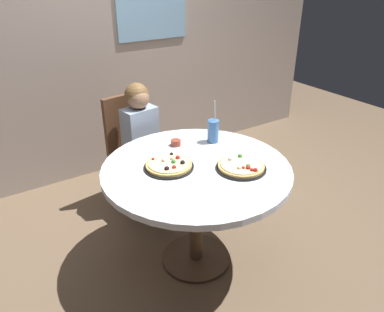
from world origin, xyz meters
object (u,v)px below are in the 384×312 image
object	(u,v)px
soda_cup	(213,131)
sauce_bowl	(176,143)
dining_table	(196,180)
chair_wooden	(134,146)
pizza_veggie	(241,166)
pizza_cheese	(169,165)
diner_child	(147,159)

from	to	relation	value
soda_cup	sauce_bowl	bearing A→B (deg)	159.95
dining_table	sauce_bowl	world-z (taller)	sauce_bowl
chair_wooden	pizza_veggie	bearing A→B (deg)	-78.32
chair_wooden	dining_table	bearing A→B (deg)	-89.17
pizza_veggie	pizza_cheese	size ratio (longest dim) A/B	1.00
chair_wooden	pizza_cheese	world-z (taller)	chair_wooden
pizza_veggie	pizza_cheese	distance (m)	0.44
diner_child	sauce_bowl	size ratio (longest dim) A/B	15.46
pizza_veggie	soda_cup	distance (m)	0.43
soda_cup	chair_wooden	bearing A→B (deg)	115.12
chair_wooden	diner_child	distance (m)	0.19
diner_child	soda_cup	distance (m)	0.66
pizza_cheese	sauce_bowl	bearing A→B (deg)	51.49
chair_wooden	soda_cup	world-z (taller)	soda_cup
chair_wooden	soda_cup	distance (m)	0.79
dining_table	pizza_veggie	world-z (taller)	pizza_veggie
diner_child	pizza_cheese	size ratio (longest dim) A/B	3.50
diner_child	sauce_bowl	world-z (taller)	diner_child
dining_table	chair_wooden	world-z (taller)	chair_wooden
chair_wooden	pizza_cheese	bearing A→B (deg)	-99.50
dining_table	sauce_bowl	bearing A→B (deg)	81.71
pizza_veggie	soda_cup	xyz separation A→B (m)	(0.09, 0.41, 0.06)
soda_cup	pizza_cheese	bearing A→B (deg)	-160.65
diner_child	pizza_cheese	distance (m)	0.72
chair_wooden	sauce_bowl	size ratio (longest dim) A/B	13.57
diner_child	pizza_veggie	bearing A→B (deg)	-77.49
dining_table	pizza_cheese	distance (m)	0.21
pizza_cheese	pizza_veggie	bearing A→B (deg)	-35.44
dining_table	pizza_veggie	size ratio (longest dim) A/B	3.81
diner_child	pizza_cheese	xyz separation A→B (m)	(-0.16, -0.64, 0.28)
dining_table	pizza_veggie	xyz separation A→B (m)	(0.21, -0.18, 0.12)
dining_table	sauce_bowl	size ratio (longest dim) A/B	16.82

